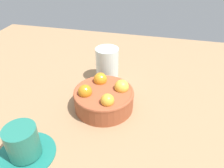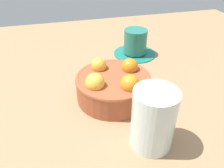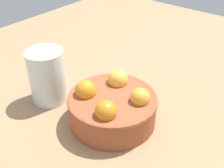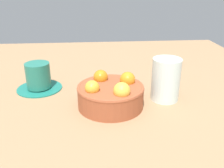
# 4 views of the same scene
# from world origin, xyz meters

# --- Properties ---
(ground_plane) EXTENTS (1.40, 1.16, 0.05)m
(ground_plane) POSITION_xyz_m (0.00, 0.00, -0.02)
(ground_plane) COLOR #997551
(terracotta_bowl) EXTENTS (0.17, 0.17, 0.08)m
(terracotta_bowl) POSITION_xyz_m (-0.00, -0.00, 0.04)
(terracotta_bowl) COLOR #9E4C2D
(terracotta_bowl) RESTS_ON ground_plane
(coffee_cup) EXTENTS (0.13, 0.13, 0.08)m
(coffee_cup) POSITION_xyz_m (0.13, 0.20, 0.03)
(coffee_cup) COLOR #1B7162
(coffee_cup) RESTS_ON ground_plane
(water_glass) EXTENTS (0.08, 0.08, 0.11)m
(water_glass) POSITION_xyz_m (0.03, -0.15, 0.06)
(water_glass) COLOR silver
(water_glass) RESTS_ON ground_plane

